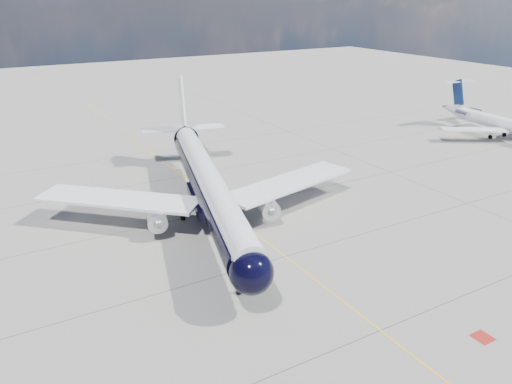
% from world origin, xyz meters
% --- Properties ---
extents(ground, '(320.00, 320.00, 0.00)m').
position_xyz_m(ground, '(0.00, 30.00, 0.00)').
color(ground, gray).
rests_on(ground, ground).
extents(taxiway_centerline, '(0.16, 160.00, 0.01)m').
position_xyz_m(taxiway_centerline, '(0.00, 25.00, 0.00)').
color(taxiway_centerline, yellow).
rests_on(taxiway_centerline, ground).
extents(red_marking, '(1.60, 1.60, 0.01)m').
position_xyz_m(red_marking, '(6.80, -10.00, 0.00)').
color(red_marking, maroon).
rests_on(red_marking, ground).
extents(main_airliner, '(40.96, 50.73, 14.90)m').
position_xyz_m(main_airliner, '(-2.74, 24.19, 4.62)').
color(main_airliner, black).
rests_on(main_airliner, ground).
extents(regional_jet, '(25.83, 29.78, 10.08)m').
position_xyz_m(regional_jet, '(63.68, 30.60, 3.18)').
color(regional_jet, white).
rests_on(regional_jet, ground).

